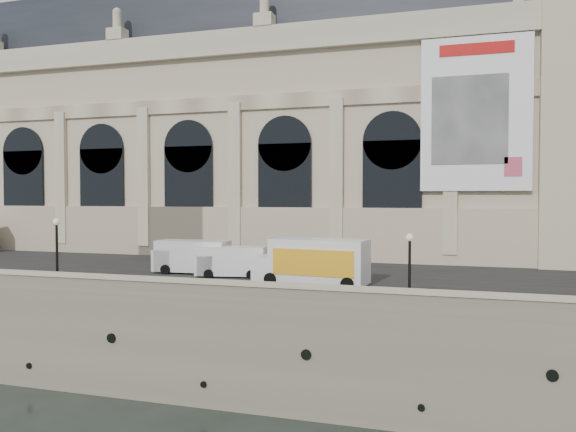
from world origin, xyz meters
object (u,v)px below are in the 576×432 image
at_px(lamp_left, 57,252).
at_px(box_truck, 313,262).
at_px(van_b, 189,257).
at_px(lamp_right, 410,271).
at_px(van_c, 228,262).

bearing_deg(lamp_left, box_truck, 18.04).
bearing_deg(van_b, lamp_right, -26.05).
bearing_deg(van_c, box_truck, -14.64).
bearing_deg(lamp_left, van_b, 54.95).
bearing_deg(lamp_right, box_truck, 139.66).
bearing_deg(lamp_left, lamp_right, -1.34).
xyz_separation_m(lamp_left, lamp_right, (23.27, -0.54, -0.27)).
distance_m(van_c, box_truck, 7.22).
bearing_deg(van_b, lamp_left, -125.05).
relative_size(van_c, lamp_right, 1.34).
xyz_separation_m(van_c, lamp_left, (-9.38, -7.15, 1.10)).
height_order(lamp_left, lamp_right, lamp_left).
xyz_separation_m(van_c, lamp_right, (13.89, -7.69, 0.83)).
bearing_deg(box_truck, lamp_left, -161.96).
distance_m(van_b, van_c, 3.84).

